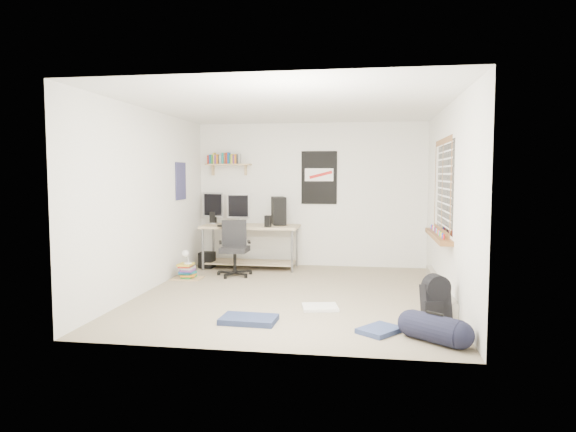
# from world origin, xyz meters

# --- Properties ---
(floor) EXTENTS (4.00, 4.50, 0.01)m
(floor) POSITION_xyz_m (0.00, 0.00, -0.01)
(floor) COLOR gray
(floor) RESTS_ON ground
(ceiling) EXTENTS (4.00, 4.50, 0.01)m
(ceiling) POSITION_xyz_m (0.00, 0.00, 2.50)
(ceiling) COLOR white
(ceiling) RESTS_ON ground
(back_wall) EXTENTS (4.00, 0.01, 2.50)m
(back_wall) POSITION_xyz_m (0.00, 2.25, 1.25)
(back_wall) COLOR silver
(back_wall) RESTS_ON ground
(left_wall) EXTENTS (0.01, 4.50, 2.50)m
(left_wall) POSITION_xyz_m (-2.00, 0.00, 1.25)
(left_wall) COLOR silver
(left_wall) RESTS_ON ground
(right_wall) EXTENTS (0.01, 4.50, 2.50)m
(right_wall) POSITION_xyz_m (2.00, 0.00, 1.25)
(right_wall) COLOR silver
(right_wall) RESTS_ON ground
(desk) EXTENTS (1.79, 1.25, 0.75)m
(desk) POSITION_xyz_m (-0.98, 1.83, 0.36)
(desk) COLOR tan
(desk) RESTS_ON floor
(monitor_left) EXTENTS (0.41, 0.19, 0.43)m
(monitor_left) POSITION_xyz_m (-1.70, 2.00, 0.96)
(monitor_left) COLOR #ABACB1
(monitor_left) RESTS_ON desk
(monitor_right) EXTENTS (0.39, 0.12, 0.42)m
(monitor_right) POSITION_xyz_m (-1.20, 1.86, 0.96)
(monitor_right) COLOR #959599
(monitor_right) RESTS_ON desk
(pc_tower) EXTENTS (0.33, 0.49, 0.47)m
(pc_tower) POSITION_xyz_m (-0.53, 2.00, 0.98)
(pc_tower) COLOR black
(pc_tower) RESTS_ON desk
(keyboard) EXTENTS (0.43, 0.26, 0.02)m
(keyboard) POSITION_xyz_m (-1.27, 1.53, 0.76)
(keyboard) COLOR black
(keyboard) RESTS_ON desk
(speaker_left) EXTENTS (0.10, 0.10, 0.20)m
(speaker_left) POSITION_xyz_m (-1.70, 2.00, 0.85)
(speaker_left) COLOR black
(speaker_left) RESTS_ON desk
(speaker_right) EXTENTS (0.10, 0.10, 0.19)m
(speaker_right) POSITION_xyz_m (-0.62, 1.53, 0.84)
(speaker_right) COLOR black
(speaker_right) RESTS_ON desk
(office_chair) EXTENTS (0.72, 0.72, 0.88)m
(office_chair) POSITION_xyz_m (-1.08, 1.12, 0.49)
(office_chair) COLOR black
(office_chair) RESTS_ON floor
(wall_shelf) EXTENTS (0.80, 0.22, 0.24)m
(wall_shelf) POSITION_xyz_m (-1.45, 2.14, 1.78)
(wall_shelf) COLOR tan
(wall_shelf) RESTS_ON back_wall
(poster_back_wall) EXTENTS (0.62, 0.03, 0.92)m
(poster_back_wall) POSITION_xyz_m (0.15, 2.23, 1.55)
(poster_back_wall) COLOR black
(poster_back_wall) RESTS_ON back_wall
(poster_left_wall) EXTENTS (0.02, 0.42, 0.60)m
(poster_left_wall) POSITION_xyz_m (-1.99, 1.20, 1.50)
(poster_left_wall) COLOR navy
(poster_left_wall) RESTS_ON left_wall
(window) EXTENTS (0.10, 1.50, 1.26)m
(window) POSITION_xyz_m (1.95, 0.30, 1.45)
(window) COLOR brown
(window) RESTS_ON right_wall
(baseboard_heater) EXTENTS (0.08, 2.50, 0.18)m
(baseboard_heater) POSITION_xyz_m (1.96, 0.30, 0.09)
(baseboard_heater) COLOR #B7B2A8
(baseboard_heater) RESTS_ON floor
(backpack) EXTENTS (0.35, 0.31, 0.39)m
(backpack) POSITION_xyz_m (1.75, -0.92, 0.20)
(backpack) COLOR black
(backpack) RESTS_ON floor
(duffel_bag) EXTENTS (0.38, 0.38, 0.53)m
(duffel_bag) POSITION_xyz_m (1.64, -1.74, 0.14)
(duffel_bag) COLOR black
(duffel_bag) RESTS_ON floor
(tshirt) EXTENTS (0.48, 0.43, 0.04)m
(tshirt) POSITION_xyz_m (0.44, -0.68, 0.02)
(tshirt) COLOR silver
(tshirt) RESTS_ON floor
(jeans_a) EXTENTS (0.62, 0.41, 0.07)m
(jeans_a) POSITION_xyz_m (-0.28, -1.35, 0.03)
(jeans_a) COLOR #222D4E
(jeans_a) RESTS_ON floor
(jeans_b) EXTENTS (0.51, 0.53, 0.05)m
(jeans_b) POSITION_xyz_m (1.13, -1.50, 0.03)
(jeans_b) COLOR navy
(jeans_b) RESTS_ON floor
(book_stack) EXTENTS (0.56, 0.50, 0.32)m
(book_stack) POSITION_xyz_m (-1.75, 0.79, 0.15)
(book_stack) COLOR brown
(book_stack) RESTS_ON floor
(desk_lamp) EXTENTS (0.12, 0.20, 0.20)m
(desk_lamp) POSITION_xyz_m (-1.73, 0.77, 0.38)
(desk_lamp) COLOR white
(desk_lamp) RESTS_ON book_stack
(subwoofer) EXTENTS (0.25, 0.25, 0.26)m
(subwoofer) POSITION_xyz_m (-1.73, 1.73, 0.14)
(subwoofer) COLOR black
(subwoofer) RESTS_ON floor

